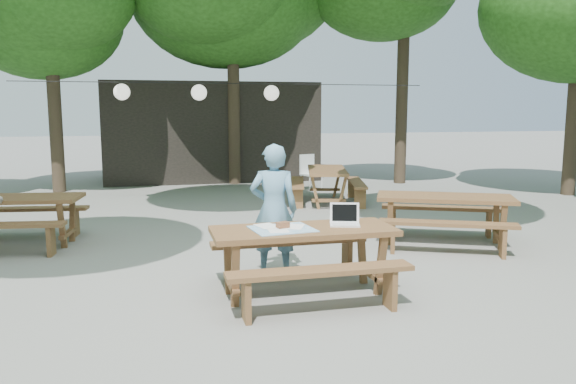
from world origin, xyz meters
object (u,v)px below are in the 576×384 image
(main_picnic_table, at_px, (303,260))
(woman, at_px, (274,209))
(picnic_table_nw, at_px, (12,221))
(plastic_chair, at_px, (311,180))

(main_picnic_table, xyz_separation_m, woman, (-0.14, 0.87, 0.43))
(picnic_table_nw, xyz_separation_m, plastic_chair, (6.02, 4.63, -0.13))
(picnic_table_nw, bearing_deg, main_picnic_table, -33.37)
(woman, xyz_separation_m, plastic_chair, (2.52, 6.97, -0.56))
(woman, relative_size, plastic_chair, 1.81)
(main_picnic_table, bearing_deg, plastic_chair, 73.11)
(main_picnic_table, distance_m, plastic_chair, 8.19)
(picnic_table_nw, height_order, woman, woman)
(main_picnic_table, height_order, woman, woman)
(main_picnic_table, relative_size, plastic_chair, 2.22)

